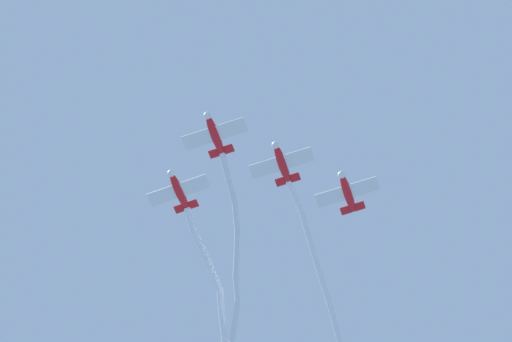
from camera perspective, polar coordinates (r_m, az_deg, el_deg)
The scene contains 7 objects.
airplane_lead at distance 89.77m, azimuth -2.90°, elevation 2.59°, with size 5.67×7.39×1.83m.
smoke_trail_lead at distance 96.45m, azimuth -1.63°, elevation -7.28°, with size 23.97×19.14×3.22m.
airplane_left_wing at distance 91.04m, azimuth 1.80°, elevation 0.58°, with size 5.67×7.38×1.83m.
smoke_trail_left_wing at distance 96.83m, azimuth 4.37°, elevation -6.88°, with size 22.35×8.64×2.21m.
airplane_right_wing at distance 93.17m, azimuth -5.39°, elevation -1.35°, with size 5.67×7.40×1.83m.
smoke_trail_right_wing at distance 98.60m, azimuth -3.10°, elevation -7.72°, with size 18.72×9.44×1.94m.
airplane_slot at distance 92.74m, azimuth 6.35°, elevation -1.45°, with size 5.67×7.39×1.83m.
Camera 1 is at (22.56, 27.06, 5.98)m, focal length 57.62 mm.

